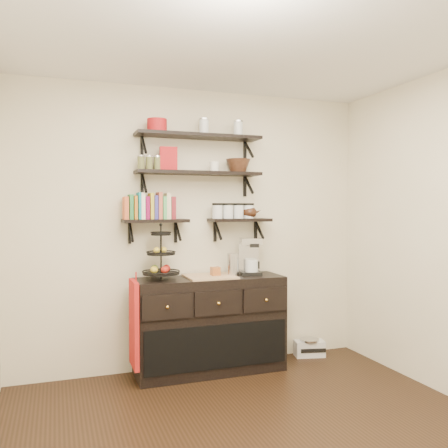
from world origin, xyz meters
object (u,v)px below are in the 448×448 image
Objects in this scene: fruit_stand at (161,261)px; radio at (309,348)px; sideboard at (210,324)px; coffee_maker at (250,257)px.

fruit_stand is 1.48× the size of radio.
sideboard is 4.22× the size of radio.
fruit_stand reaches higher than sideboard.
sideboard is at bearing -0.43° from fruit_stand.
fruit_stand is (-0.46, 0.00, 0.62)m from sideboard.
sideboard is 2.84× the size of fruit_stand.
fruit_stand reaches higher than coffee_maker.
radio is (0.71, 0.07, -0.98)m from coffee_maker.
radio is (1.59, 0.09, -0.98)m from fruit_stand.
radio is (1.12, 0.09, -0.36)m from sideboard.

